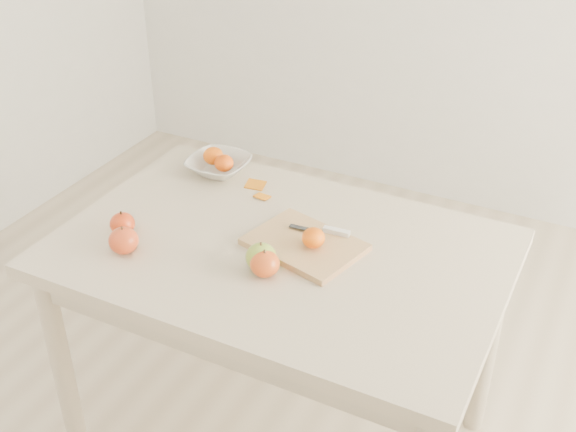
% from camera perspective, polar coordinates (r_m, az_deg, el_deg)
% --- Properties ---
extents(table, '(1.20, 0.80, 0.75)m').
position_cam_1_polar(table, '(2.01, -0.65, -4.78)').
color(table, '#C4B394').
rests_on(table, ground).
extents(cutting_board, '(0.34, 0.28, 0.02)m').
position_cam_1_polar(cutting_board, '(1.94, 1.32, -2.26)').
color(cutting_board, tan).
rests_on(cutting_board, table).
extents(board_tangerine, '(0.06, 0.06, 0.05)m').
position_cam_1_polar(board_tangerine, '(1.90, 2.02, -1.74)').
color(board_tangerine, '#D95E07').
rests_on(board_tangerine, cutting_board).
extents(fruit_bowl, '(0.19, 0.19, 0.05)m').
position_cam_1_polar(fruit_bowl, '(2.31, -5.50, 4.00)').
color(fruit_bowl, silver).
rests_on(fruit_bowl, table).
extents(bowl_tangerine_near, '(0.06, 0.06, 0.06)m').
position_cam_1_polar(bowl_tangerine_near, '(2.32, -5.93, 4.76)').
color(bowl_tangerine_near, '#D26307').
rests_on(bowl_tangerine_near, fruit_bowl).
extents(bowl_tangerine_far, '(0.06, 0.06, 0.05)m').
position_cam_1_polar(bowl_tangerine_far, '(2.28, -5.08, 4.19)').
color(bowl_tangerine_far, '#D93F07').
rests_on(bowl_tangerine_far, fruit_bowl).
extents(orange_peel_a, '(0.07, 0.05, 0.01)m').
position_cam_1_polar(orange_peel_a, '(2.23, -2.59, 2.39)').
color(orange_peel_a, '#C4670D').
rests_on(orange_peel_a, table).
extents(orange_peel_b, '(0.05, 0.04, 0.01)m').
position_cam_1_polar(orange_peel_b, '(2.17, -2.05, 1.50)').
color(orange_peel_b, orange).
rests_on(orange_peel_b, table).
extents(paring_knife, '(0.17, 0.05, 0.01)m').
position_cam_1_polar(paring_knife, '(1.97, 3.44, -1.20)').
color(paring_knife, white).
rests_on(paring_knife, cutting_board).
extents(apple_green, '(0.08, 0.08, 0.07)m').
position_cam_1_polar(apple_green, '(1.85, -2.14, -3.25)').
color(apple_green, olive).
rests_on(apple_green, table).
extents(apple_red_b, '(0.07, 0.07, 0.06)m').
position_cam_1_polar(apple_red_b, '(2.04, -12.95, -0.59)').
color(apple_red_b, '#910307').
rests_on(apple_red_b, table).
extents(apple_red_d, '(0.08, 0.08, 0.07)m').
position_cam_1_polar(apple_red_d, '(1.96, -12.86, -1.91)').
color(apple_red_d, maroon).
rests_on(apple_red_d, table).
extents(apple_red_c, '(0.08, 0.08, 0.07)m').
position_cam_1_polar(apple_red_c, '(1.82, -1.85, -3.80)').
color(apple_red_c, '#A61C0E').
rests_on(apple_red_c, table).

